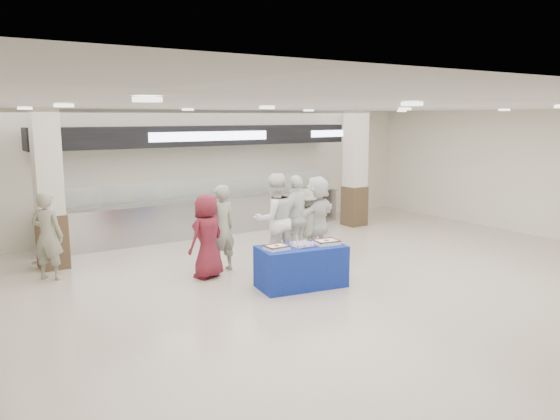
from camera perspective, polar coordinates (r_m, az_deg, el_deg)
ground at (r=9.95m, az=6.14°, el=-8.07°), size 14.00×14.00×0.00m
serving_line at (r=14.18m, az=-7.73°, el=2.07°), size 8.70×0.85×2.80m
column_left at (r=11.77m, az=-23.00°, el=1.63°), size 0.55×0.55×3.20m
column_right at (r=15.34m, az=7.85°, el=4.04°), size 0.55×0.55×3.20m
display_table at (r=9.86m, az=2.23°, el=-5.91°), size 1.66×1.02×0.75m
sheet_cake_left at (r=9.51m, az=-0.34°, el=-3.88°), size 0.40×0.31×0.09m
sheet_cake_right at (r=9.93m, az=4.88°, el=-3.31°), size 0.47×0.39×0.09m
cupcake_tray at (r=9.75m, az=2.41°, el=-3.61°), size 0.38×0.29×0.06m
civilian_maroon at (r=10.39m, az=-7.62°, el=-2.74°), size 0.91×0.74×1.60m
soldier_a at (r=10.77m, az=-6.18°, el=-1.92°), size 0.68×0.49×1.73m
chef_tall at (r=11.15m, az=-0.56°, el=-1.01°), size 1.00×0.81×1.90m
chef_short at (r=11.55m, az=1.77°, el=-0.83°), size 1.15×0.75×1.82m
soldier_b at (r=11.77m, az=2.61°, el=-1.43°), size 1.10×0.84×1.50m
civilian_white at (r=11.95m, az=3.89°, el=-0.64°), size 1.71×1.10×1.77m
soldier_bg at (r=11.07m, az=-23.12°, el=-2.49°), size 0.72×0.71×1.67m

